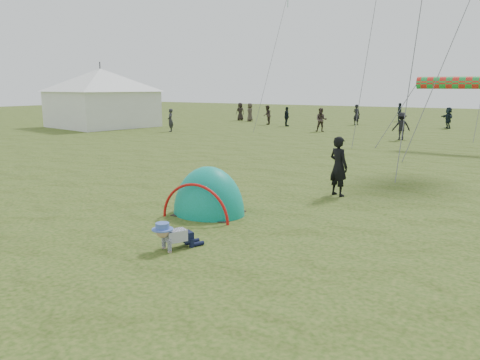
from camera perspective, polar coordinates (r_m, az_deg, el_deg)
The scene contains 16 objects.
ground at distance 9.45m, azimuth -0.71°, elevation -8.59°, with size 140.00×140.00×0.00m, color #1E410D.
crawling_toddler at distance 9.54m, azimuth -8.18°, elevation -6.64°, with size 0.54×0.78×0.59m, color black, non-canonical shape.
popup_tent at distance 12.12m, azimuth -3.81°, elevation -4.10°, with size 1.90×1.57×2.46m, color #0A8A5A.
standing_adult at distance 14.20m, azimuth 11.91°, elevation 1.65°, with size 0.65×0.43×1.79m, color black.
event_marquee at distance 39.95m, azimuth -16.52°, elevation 9.81°, with size 7.25×7.25×4.98m, color white, non-canonical shape.
crowd_person_0 at distance 41.45m, azimuth 14.02°, elevation 7.74°, with size 0.63×0.42×1.74m, color black.
crowd_person_1 at distance 34.54m, azimuth 9.87°, elevation 7.23°, with size 0.83×0.65×1.71m, color #41332F.
crowd_person_4 at distance 44.39m, azimuth 1.23°, elevation 8.26°, with size 0.83×0.54×1.70m, color #3E362E.
crowd_person_8 at distance 46.71m, azimuth 18.87°, elevation 7.83°, with size 1.01×0.42×1.73m, color black.
crowd_person_9 at distance 30.47m, azimuth 19.07°, elevation 6.22°, with size 1.08×0.62×1.68m, color black.
crowd_person_10 at distance 45.66m, azimuth 0.02°, elevation 8.34°, with size 0.83×0.54×1.70m, color black.
crowd_person_11 at distance 40.19m, azimuth 24.04°, elevation 6.93°, with size 1.53×0.49×1.65m, color black.
crowd_person_12 at distance 34.49m, azimuth -8.48°, elevation 7.22°, with size 0.60×0.40×1.65m, color #28282D.
crowd_person_13 at distance 40.57m, azimuth 3.33°, elevation 7.92°, with size 0.80×0.63×1.65m, color #302723.
crowd_person_14 at distance 38.93m, azimuth 5.72°, elevation 7.69°, with size 0.93×0.39×1.59m, color black.
rainbow_tube_kite at distance 26.92m, azimuth 27.17°, elevation 10.53°, with size 0.64×0.64×6.00m, color red.
Camera 1 is at (4.89, -7.42, 3.22)m, focal length 35.00 mm.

